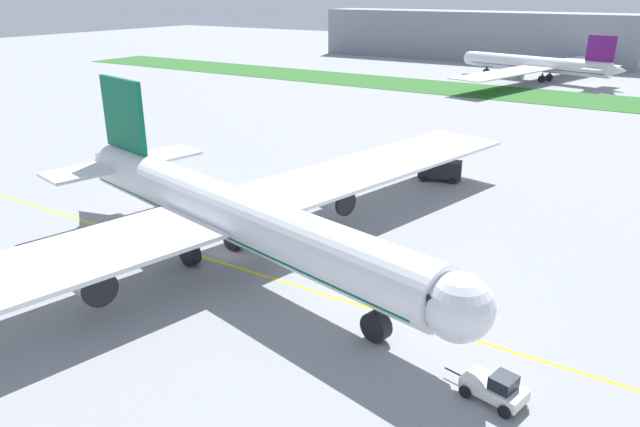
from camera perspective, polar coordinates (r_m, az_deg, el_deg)
name	(u,v)px	position (r m, az deg, el deg)	size (l,w,h in m)	color
ground_plane	(228,253)	(63.90, -8.84, -3.76)	(600.00, 600.00, 0.00)	gray
apron_taxi_line	(214,260)	(62.46, -10.14, -4.44)	(280.00, 0.36, 0.01)	yellow
grass_median_strip	(524,95)	(167.90, 19.00, 10.71)	(320.00, 24.00, 0.10)	#2D6628
airliner_foreground	(227,213)	(58.91, -8.90, 0.08)	(56.45, 92.02, 16.79)	white
pushback_tug	(496,388)	(43.51, 16.48, -15.75)	(6.10, 3.30, 2.17)	white
service_truck_baggage_loader	(441,170)	(87.98, 11.52, 4.09)	(6.47, 3.85, 3.04)	black
parked_airliner_far_left	(539,65)	(195.09, 20.27, 13.24)	(50.57, 83.30, 14.14)	white
terminal_building	(473,36)	(247.86, 14.45, 16.18)	(119.82, 20.00, 18.00)	gray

